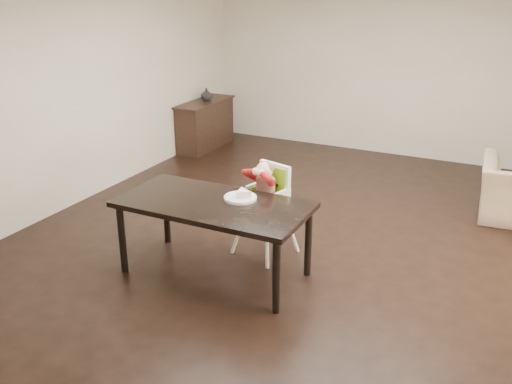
% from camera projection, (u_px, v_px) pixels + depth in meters
% --- Properties ---
extents(ground, '(7.00, 7.00, 0.00)m').
position_uv_depth(ground, '(306.00, 236.00, 6.38)').
color(ground, black).
rests_on(ground, ground).
extents(room_walls, '(6.02, 7.02, 2.71)m').
position_uv_depth(room_walls, '(312.00, 69.00, 5.70)').
color(room_walls, '#BCB39C').
rests_on(room_walls, ground).
extents(dining_table, '(1.80, 0.90, 0.75)m').
position_uv_depth(dining_table, '(214.00, 210.00, 5.37)').
color(dining_table, black).
rests_on(dining_table, ground).
extents(high_chair, '(0.52, 0.52, 1.00)m').
position_uv_depth(high_chair, '(267.00, 189.00, 5.78)').
color(high_chair, white).
rests_on(high_chair, ground).
extents(plate, '(0.36, 0.36, 0.09)m').
position_uv_depth(plate, '(241.00, 196.00, 5.39)').
color(plate, white).
rests_on(plate, dining_table).
extents(sideboard, '(0.44, 1.26, 0.79)m').
position_uv_depth(sideboard, '(205.00, 125.00, 9.43)').
color(sideboard, black).
rests_on(sideboard, ground).
extents(vase, '(0.22, 0.23, 0.19)m').
position_uv_depth(vase, '(207.00, 95.00, 9.31)').
color(vase, '#99999E').
rests_on(vase, sideboard).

